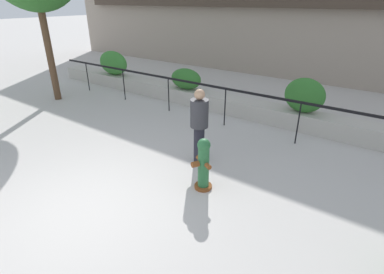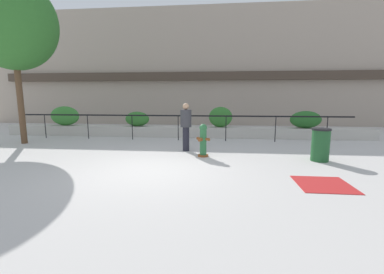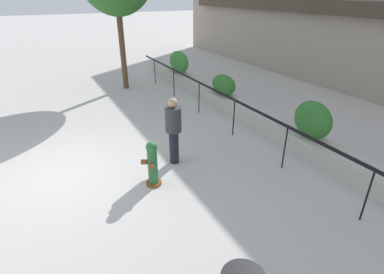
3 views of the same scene
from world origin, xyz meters
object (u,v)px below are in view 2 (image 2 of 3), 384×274
street_tree (13,24)px  pedestrian (186,124)px  hedge_bush_1 (137,119)px  trash_bin (320,145)px  hedge_bush_0 (65,116)px  hedge_bush_3 (306,120)px  fire_hydrant (203,140)px  hedge_bush_2 (221,117)px

street_tree → pedestrian: street_tree is taller
hedge_bush_1 → trash_bin: bearing=-31.7°
hedge_bush_0 → pedestrian: size_ratio=0.88×
pedestrian → hedge_bush_3: bearing=32.7°
street_tree → hedge_bush_0: bearing=83.0°
hedge_bush_1 → fire_hydrant: bearing=-49.7°
hedge_bush_1 → hedge_bush_0: bearing=180.0°
pedestrian → trash_bin: bearing=-14.0°
hedge_bush_0 → hedge_bush_1: hedge_bush_0 is taller
hedge_bush_3 → street_tree: size_ratio=0.22×
hedge_bush_2 → hedge_bush_3: hedge_bush_2 is taller
street_tree → pedestrian: size_ratio=3.84×
hedge_bush_2 → trash_bin: size_ratio=1.12×
hedge_bush_0 → trash_bin: size_ratio=1.50×
hedge_bush_1 → hedge_bush_2: bearing=0.0°
hedge_bush_3 → pedestrian: pedestrian is taller
hedge_bush_0 → hedge_bush_1: bearing=0.0°
hedge_bush_0 → trash_bin: (11.01, -4.43, -0.48)m
hedge_bush_3 → hedge_bush_2: bearing=180.0°
street_tree → trash_bin: (11.32, -1.89, -4.31)m
hedge_bush_0 → street_tree: bearing=-97.0°
hedge_bush_0 → hedge_bush_2: 7.99m
hedge_bush_3 → fire_hydrant: 6.22m
hedge_bush_1 → fire_hydrant: size_ratio=1.12×
trash_bin → hedge_bush_2: bearing=124.2°
fire_hydrant → trash_bin: fire_hydrant is taller
hedge_bush_3 → hedge_bush_0: bearing=180.0°
fire_hydrant → pedestrian: 1.16m
trash_bin → hedge_bush_0: bearing=158.1°
hedge_bush_2 → street_tree: street_tree is taller
hedge_bush_3 → fire_hydrant: bearing=-137.4°
hedge_bush_3 → fire_hydrant: (-4.57, -4.20, -0.35)m
fire_hydrant → trash_bin: (3.61, -0.23, -0.04)m
trash_bin → street_tree: bearing=170.5°
pedestrian → trash_bin: pedestrian is taller
hedge_bush_0 → hedge_bush_1: 3.84m
fire_hydrant → trash_bin: size_ratio=1.07×
street_tree → trash_bin: 12.26m
hedge_bush_0 → hedge_bush_2: (7.99, 0.00, 0.00)m
hedge_bush_2 → fire_hydrant: bearing=-98.0°
hedge_bush_2 → fire_hydrant: (-0.59, -4.20, -0.44)m
hedge_bush_1 → hedge_bush_2: size_ratio=1.07×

